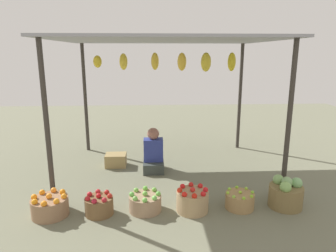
{
  "coord_description": "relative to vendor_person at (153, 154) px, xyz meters",
  "views": [
    {
      "loc": [
        -0.24,
        -5.22,
        2.06
      ],
      "look_at": [
        0.0,
        -0.61,
        0.95
      ],
      "focal_mm": 32.59,
      "sensor_mm": 36.0,
      "label": 1
    }
  ],
  "objects": [
    {
      "name": "basket_oranges",
      "position": [
        -1.35,
        -1.5,
        -0.17
      ],
      "size": [
        0.47,
        0.47,
        0.31
      ],
      "color": "#8F6B4D",
      "rests_on": "ground"
    },
    {
      "name": "basket_green_apples",
      "position": [
        -0.12,
        -1.43,
        -0.18
      ],
      "size": [
        0.43,
        0.43,
        0.28
      ],
      "color": "#997A5D",
      "rests_on": "ground"
    },
    {
      "name": "ground_plane",
      "position": [
        0.23,
        0.06,
        -0.3
      ],
      "size": [
        14.0,
        14.0,
        0.0
      ],
      "primitive_type": "plane",
      "color": "#6D6F58"
    },
    {
      "name": "market_stall_structure",
      "position": [
        0.24,
        0.07,
        1.84
      ],
      "size": [
        3.59,
        2.71,
        2.29
      ],
      "color": "#38332D",
      "rests_on": "ground"
    },
    {
      "name": "vendor_person",
      "position": [
        0.0,
        0.0,
        0.0
      ],
      "size": [
        0.36,
        0.44,
        0.78
      ],
      "color": "#353C39",
      "rests_on": "ground"
    },
    {
      "name": "basket_limes",
      "position": [
        1.16,
        -1.43,
        -0.19
      ],
      "size": [
        0.39,
        0.39,
        0.25
      ],
      "color": "#9D7C4E",
      "rests_on": "ground"
    },
    {
      "name": "basket_red_apples",
      "position": [
        -0.72,
        -1.5,
        -0.17
      ],
      "size": [
        0.37,
        0.37,
        0.29
      ],
      "color": "brown",
      "rests_on": "ground"
    },
    {
      "name": "wooden_crate_near_vendor",
      "position": [
        -0.7,
        0.25,
        -0.18
      ],
      "size": [
        0.38,
        0.3,
        0.23
      ],
      "primitive_type": "cube",
      "color": "#9D8451",
      "rests_on": "ground"
    },
    {
      "name": "basket_cabbages",
      "position": [
        1.8,
        -1.43,
        -0.11
      ],
      "size": [
        0.45,
        0.45,
        0.43
      ],
      "color": "olive",
      "rests_on": "ground"
    },
    {
      "name": "basket_red_tomatoes",
      "position": [
        0.51,
        -1.47,
        -0.15
      ],
      "size": [
        0.43,
        0.43,
        0.34
      ],
      "color": "tan",
      "rests_on": "ground"
    }
  ]
}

